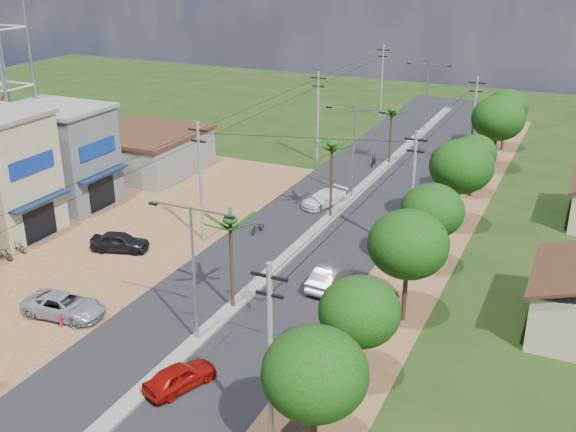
% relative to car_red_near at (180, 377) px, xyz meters
% --- Properties ---
extents(ground, '(160.00, 160.00, 0.00)m').
position_rel_car_red_near_xyz_m(ground, '(-1.50, 4.00, -0.65)').
color(ground, black).
rests_on(ground, ground).
extents(road, '(12.00, 110.00, 0.04)m').
position_rel_car_red_near_xyz_m(road, '(-1.50, 19.00, -0.63)').
color(road, black).
rests_on(road, ground).
extents(median, '(1.00, 90.00, 0.18)m').
position_rel_car_red_near_xyz_m(median, '(-1.50, 22.00, -0.56)').
color(median, '#605E56').
rests_on(median, ground).
extents(dirt_lot_west, '(18.00, 46.00, 0.04)m').
position_rel_car_red_near_xyz_m(dirt_lot_west, '(-16.50, 12.00, -0.63)').
color(dirt_lot_west, brown).
rests_on(dirt_lot_west, ground).
extents(dirt_shoulder_east, '(5.00, 90.00, 0.03)m').
position_rel_car_red_near_xyz_m(dirt_shoulder_east, '(7.00, 19.00, -0.63)').
color(dirt_shoulder_east, brown).
rests_on(dirt_shoulder_east, ground).
extents(shophouse_grey, '(9.00, 6.40, 8.30)m').
position_rel_car_red_near_xyz_m(shophouse_grey, '(-23.48, 18.00, 3.51)').
color(shophouse_grey, '#53545B').
rests_on(shophouse_grey, ground).
extents(low_shed, '(10.40, 10.40, 3.95)m').
position_rel_car_red_near_xyz_m(low_shed, '(-22.50, 28.00, 1.32)').
color(low_shed, '#605E56').
rests_on(low_shed, ground).
extents(tree_east_a, '(4.40, 4.40, 6.37)m').
position_rel_car_red_near_xyz_m(tree_east_a, '(8.00, -2.00, 3.84)').
color(tree_east_a, black).
rests_on(tree_east_a, ground).
extents(tree_east_b, '(4.00, 4.00, 5.83)m').
position_rel_car_red_near_xyz_m(tree_east_b, '(7.80, 4.00, 3.47)').
color(tree_east_b, black).
rests_on(tree_east_b, ground).
extents(tree_east_c, '(4.60, 4.60, 6.83)m').
position_rel_car_red_near_xyz_m(tree_east_c, '(8.20, 11.00, 4.22)').
color(tree_east_c, black).
rests_on(tree_east_c, ground).
extents(tree_east_d, '(4.20, 4.20, 6.13)m').
position_rel_car_red_near_xyz_m(tree_east_d, '(7.90, 18.00, 3.69)').
color(tree_east_d, black).
rests_on(tree_east_d, ground).
extents(tree_east_e, '(4.80, 4.80, 7.14)m').
position_rel_car_red_near_xyz_m(tree_east_e, '(8.10, 26.00, 4.44)').
color(tree_east_e, black).
rests_on(tree_east_e, ground).
extents(tree_east_f, '(3.80, 3.80, 5.52)m').
position_rel_car_red_near_xyz_m(tree_east_f, '(7.70, 34.00, 3.24)').
color(tree_east_f, black).
rests_on(tree_east_f, ground).
extents(tree_east_g, '(5.00, 5.00, 7.38)m').
position_rel_car_red_near_xyz_m(tree_east_g, '(8.30, 42.00, 4.59)').
color(tree_east_g, black).
rests_on(tree_east_g, ground).
extents(tree_east_h, '(4.40, 4.40, 6.52)m').
position_rel_car_red_near_xyz_m(tree_east_h, '(8.00, 50.00, 3.99)').
color(tree_east_h, black).
rests_on(tree_east_h, ground).
extents(palm_median_near, '(2.00, 2.00, 6.15)m').
position_rel_car_red_near_xyz_m(palm_median_near, '(-1.50, 8.00, 4.89)').
color(palm_median_near, black).
rests_on(palm_median_near, ground).
extents(palm_median_mid, '(2.00, 2.00, 6.55)m').
position_rel_car_red_near_xyz_m(palm_median_mid, '(-1.50, 24.00, 5.25)').
color(palm_median_mid, black).
rests_on(palm_median_mid, ground).
extents(palm_median_far, '(2.00, 2.00, 5.85)m').
position_rel_car_red_near_xyz_m(palm_median_far, '(-1.50, 40.00, 4.61)').
color(palm_median_far, black).
rests_on(palm_median_far, ground).
extents(streetlight_near, '(5.10, 0.18, 8.00)m').
position_rel_car_red_near_xyz_m(streetlight_near, '(-1.50, 4.00, 4.14)').
color(streetlight_near, gray).
rests_on(streetlight_near, ground).
extents(streetlight_mid, '(5.10, 0.18, 8.00)m').
position_rel_car_red_near_xyz_m(streetlight_mid, '(-1.50, 29.00, 4.14)').
color(streetlight_mid, gray).
rests_on(streetlight_mid, ground).
extents(streetlight_far, '(5.10, 0.18, 8.00)m').
position_rel_car_red_near_xyz_m(streetlight_far, '(-1.50, 54.00, 4.14)').
color(streetlight_far, gray).
rests_on(streetlight_far, ground).
extents(utility_pole_w_b, '(1.60, 0.24, 9.00)m').
position_rel_car_red_near_xyz_m(utility_pole_w_b, '(-8.50, 16.00, 4.11)').
color(utility_pole_w_b, '#605E56').
rests_on(utility_pole_w_b, ground).
extents(utility_pole_w_c, '(1.60, 0.24, 9.00)m').
position_rel_car_red_near_xyz_m(utility_pole_w_c, '(-8.50, 38.00, 4.11)').
color(utility_pole_w_c, '#605E56').
rests_on(utility_pole_w_c, ground).
extents(utility_pole_w_d, '(1.60, 0.24, 9.00)m').
position_rel_car_red_near_xyz_m(utility_pole_w_d, '(-8.50, 59.00, 4.11)').
color(utility_pole_w_d, '#605E56').
rests_on(utility_pole_w_d, ground).
extents(utility_pole_e_a, '(1.60, 0.24, 9.00)m').
position_rel_car_red_near_xyz_m(utility_pole_e_a, '(6.00, -2.00, 4.11)').
color(utility_pole_e_a, '#605E56').
rests_on(utility_pole_e_a, ground).
extents(utility_pole_e_b, '(1.60, 0.24, 9.00)m').
position_rel_car_red_near_xyz_m(utility_pole_e_b, '(6.00, 20.00, 4.11)').
color(utility_pole_e_b, '#605E56').
rests_on(utility_pole_e_b, ground).
extents(utility_pole_e_c, '(1.60, 0.24, 9.00)m').
position_rel_car_red_near_xyz_m(utility_pole_e_c, '(6.00, 42.00, 4.11)').
color(utility_pole_e_c, '#605E56').
rests_on(utility_pole_e_c, ground).
extents(car_red_near, '(2.79, 4.10, 1.30)m').
position_rel_car_red_near_xyz_m(car_red_near, '(0.00, 0.00, 0.00)').
color(car_red_near, maroon).
rests_on(car_red_near, ground).
extents(car_silver_mid, '(1.84, 4.56, 1.47)m').
position_rel_car_red_near_xyz_m(car_silver_mid, '(2.84, 13.06, 0.09)').
color(car_silver_mid, '#94969B').
rests_on(car_silver_mid, ground).
extents(car_white_far, '(3.26, 4.75, 1.28)m').
position_rel_car_red_near_xyz_m(car_white_far, '(-3.00, 26.34, -0.01)').
color(car_white_far, silver).
rests_on(car_white_far, ground).
extents(car_parked_silver, '(5.18, 2.80, 1.38)m').
position_rel_car_red_near_xyz_m(car_parked_silver, '(-10.02, 2.99, 0.04)').
color(car_parked_silver, '#94969B').
rests_on(car_parked_silver, ground).
extents(car_parked_dark, '(4.45, 2.84, 1.41)m').
position_rel_car_red_near_xyz_m(car_parked_dark, '(-12.87, 11.80, 0.06)').
color(car_parked_dark, black).
rests_on(car_parked_dark, ground).
extents(moto_rider_east, '(1.13, 1.82, 0.90)m').
position_rel_car_red_near_xyz_m(moto_rider_east, '(3.70, 5.64, -0.20)').
color(moto_rider_east, black).
rests_on(moto_rider_east, ground).
extents(moto_rider_west_a, '(0.80, 1.71, 0.87)m').
position_rel_car_red_near_xyz_m(moto_rider_west_a, '(-5.43, 18.81, -0.21)').
color(moto_rider_west_a, black).
rests_on(moto_rider_west_a, ground).
extents(moto_rider_west_b, '(0.66, 1.91, 1.13)m').
position_rel_car_red_near_xyz_m(moto_rider_west_b, '(-2.70, 38.61, -0.09)').
color(moto_rider_west_b, black).
rests_on(moto_rider_west_b, ground).
extents(roadside_sign, '(0.42, 1.06, 0.91)m').
position_rel_car_red_near_xyz_m(roadside_sign, '(-9.50, 2.34, -0.20)').
color(roadside_sign, '#BC1143').
rests_on(roadside_sign, ground).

